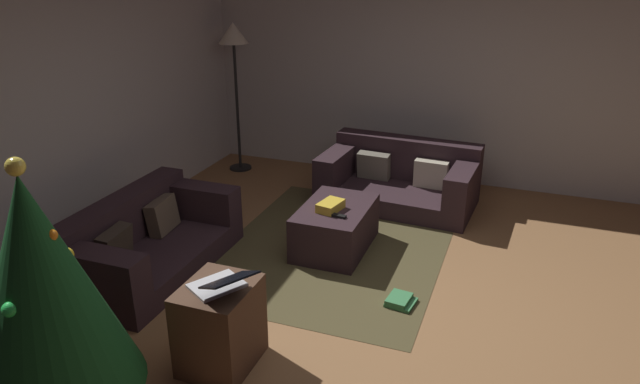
{
  "coord_description": "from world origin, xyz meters",
  "views": [
    {
      "loc": [
        -3.67,
        -0.76,
        2.56
      ],
      "look_at": [
        0.47,
        0.78,
        0.75
      ],
      "focal_mm": 32.54,
      "sensor_mm": 36.0,
      "label": 1
    }
  ],
  "objects_px": {
    "laptop": "(222,283)",
    "gift_box": "(330,206)",
    "side_table": "(220,326)",
    "book_stack": "(400,301)",
    "couch_right": "(400,179)",
    "corner_lamp": "(234,45)",
    "tv_remote": "(337,216)",
    "ottoman": "(335,227)",
    "christmas_tree": "(41,288)",
    "couch_left": "(144,242)"
  },
  "relations": [
    {
      "from": "laptop",
      "to": "gift_box",
      "type": "bearing_deg",
      "value": -3.16
    },
    {
      "from": "side_table",
      "to": "book_stack",
      "type": "xyz_separation_m",
      "value": [
        1.12,
        -0.96,
        -0.27
      ]
    },
    {
      "from": "couch_right",
      "to": "gift_box",
      "type": "relative_size",
      "value": 6.55
    },
    {
      "from": "gift_box",
      "to": "couch_right",
      "type": "bearing_deg",
      "value": -13.13
    },
    {
      "from": "couch_right",
      "to": "corner_lamp",
      "type": "distance_m",
      "value": 2.55
    },
    {
      "from": "tv_remote",
      "to": "book_stack",
      "type": "distance_m",
      "value": 0.96
    },
    {
      "from": "side_table",
      "to": "laptop",
      "type": "distance_m",
      "value": 0.36
    },
    {
      "from": "book_stack",
      "to": "couch_right",
      "type": "bearing_deg",
      "value": 13.28
    },
    {
      "from": "ottoman",
      "to": "laptop",
      "type": "distance_m",
      "value": 1.93
    },
    {
      "from": "couch_right",
      "to": "corner_lamp",
      "type": "xyz_separation_m",
      "value": [
        0.34,
        2.17,
        1.3
      ]
    },
    {
      "from": "gift_box",
      "to": "christmas_tree",
      "type": "height_order",
      "value": "christmas_tree"
    },
    {
      "from": "gift_box",
      "to": "side_table",
      "type": "height_order",
      "value": "side_table"
    },
    {
      "from": "tv_remote",
      "to": "christmas_tree",
      "type": "height_order",
      "value": "christmas_tree"
    },
    {
      "from": "couch_left",
      "to": "corner_lamp",
      "type": "relative_size",
      "value": 0.91
    },
    {
      "from": "ottoman",
      "to": "corner_lamp",
      "type": "distance_m",
      "value": 2.83
    },
    {
      "from": "couch_right",
      "to": "book_stack",
      "type": "xyz_separation_m",
      "value": [
        -2.04,
        -0.48,
        -0.24
      ]
    },
    {
      "from": "book_stack",
      "to": "laptop",
      "type": "bearing_deg",
      "value": 141.74
    },
    {
      "from": "laptop",
      "to": "book_stack",
      "type": "distance_m",
      "value": 1.59
    },
    {
      "from": "gift_box",
      "to": "christmas_tree",
      "type": "distance_m",
      "value": 2.65
    },
    {
      "from": "tv_remote",
      "to": "side_table",
      "type": "relative_size",
      "value": 0.27
    },
    {
      "from": "couch_left",
      "to": "side_table",
      "type": "relative_size",
      "value": 2.8
    },
    {
      "from": "laptop",
      "to": "corner_lamp",
      "type": "distance_m",
      "value": 4.04
    },
    {
      "from": "ottoman",
      "to": "laptop",
      "type": "relative_size",
      "value": 1.75
    },
    {
      "from": "side_table",
      "to": "book_stack",
      "type": "relative_size",
      "value": 2.42
    },
    {
      "from": "ottoman",
      "to": "laptop",
      "type": "xyz_separation_m",
      "value": [
        -1.87,
        0.12,
        0.44
      ]
    },
    {
      "from": "ottoman",
      "to": "corner_lamp",
      "type": "bearing_deg",
      "value": 48.5
    },
    {
      "from": "tv_remote",
      "to": "christmas_tree",
      "type": "relative_size",
      "value": 0.1
    },
    {
      "from": "book_stack",
      "to": "couch_left",
      "type": "bearing_deg",
      "value": 95.46
    },
    {
      "from": "couch_left",
      "to": "gift_box",
      "type": "xyz_separation_m",
      "value": [
        0.85,
        -1.42,
        0.21
      ]
    },
    {
      "from": "gift_box",
      "to": "corner_lamp",
      "type": "relative_size",
      "value": 0.14
    },
    {
      "from": "gift_box",
      "to": "corner_lamp",
      "type": "distance_m",
      "value": 2.76
    },
    {
      "from": "christmas_tree",
      "to": "side_table",
      "type": "distance_m",
      "value": 1.14
    },
    {
      "from": "gift_box",
      "to": "corner_lamp",
      "type": "bearing_deg",
      "value": 46.69
    },
    {
      "from": "book_stack",
      "to": "side_table",
      "type": "bearing_deg",
      "value": 139.24
    },
    {
      "from": "christmas_tree",
      "to": "couch_right",
      "type": "bearing_deg",
      "value": -16.09
    },
    {
      "from": "couch_left",
      "to": "ottoman",
      "type": "height_order",
      "value": "couch_left"
    },
    {
      "from": "tv_remote",
      "to": "christmas_tree",
      "type": "bearing_deg",
      "value": 165.28
    },
    {
      "from": "tv_remote",
      "to": "book_stack",
      "type": "height_order",
      "value": "tv_remote"
    },
    {
      "from": "couch_left",
      "to": "gift_box",
      "type": "height_order",
      "value": "couch_left"
    },
    {
      "from": "side_table",
      "to": "ottoman",
      "type": "bearing_deg",
      "value": -5.41
    },
    {
      "from": "side_table",
      "to": "couch_left",
      "type": "bearing_deg",
      "value": 54.45
    },
    {
      "from": "tv_remote",
      "to": "laptop",
      "type": "height_order",
      "value": "laptop"
    },
    {
      "from": "couch_left",
      "to": "tv_remote",
      "type": "height_order",
      "value": "couch_left"
    },
    {
      "from": "couch_left",
      "to": "corner_lamp",
      "type": "height_order",
      "value": "corner_lamp"
    },
    {
      "from": "couch_left",
      "to": "couch_right",
      "type": "height_order",
      "value": "couch_right"
    },
    {
      "from": "laptop",
      "to": "couch_right",
      "type": "bearing_deg",
      "value": -7.61
    },
    {
      "from": "couch_left",
      "to": "laptop",
      "type": "bearing_deg",
      "value": 54.68
    },
    {
      "from": "couch_right",
      "to": "laptop",
      "type": "distance_m",
      "value": 3.24
    },
    {
      "from": "couch_right",
      "to": "laptop",
      "type": "xyz_separation_m",
      "value": [
        -3.19,
        0.43,
        0.39
      ]
    },
    {
      "from": "couch_right",
      "to": "gift_box",
      "type": "height_order",
      "value": "couch_right"
    }
  ]
}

